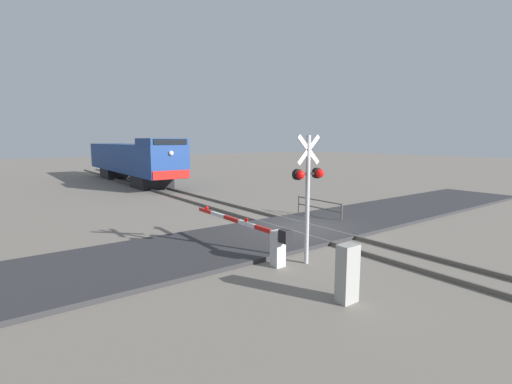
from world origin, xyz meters
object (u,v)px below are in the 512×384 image
Objects in this scene: crossing_signal at (308,184)px; guard_railing at (319,206)px; utility_cabinet at (347,274)px; crossing_gate at (264,237)px; locomotive at (132,159)px.

guard_railing is at bearing 40.58° from crossing_signal.
utility_cabinet is 0.48× the size of guard_railing.
crossing_gate reaches higher than guard_railing.
utility_cabinet reaches higher than crossing_gate.
crossing_gate is at bearing -150.64° from guard_railing.
locomotive is 12.58× the size of utility_cabinet.
crossing_gate is 1.86× the size of guard_railing.
guard_railing is at bearing 29.36° from crossing_gate.
utility_cabinet is (-1.20, -2.62, -1.85)m from crossing_signal.
crossing_gate is (-3.83, -24.89, -1.38)m from locomotive.
locomotive reaches higher than utility_cabinet.
locomotive is 6.01× the size of guard_railing.
locomotive is at bearing 81.25° from crossing_gate.
locomotive is 25.22m from crossing_gate.
utility_cabinet is at bearing -132.34° from guard_railing.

